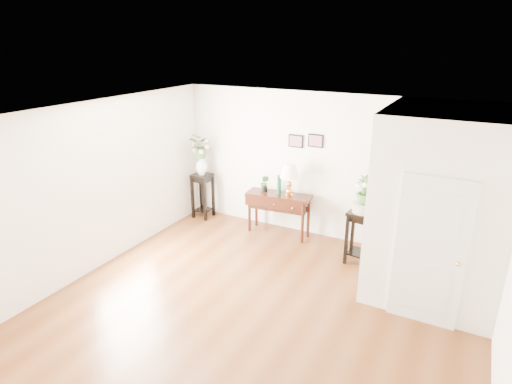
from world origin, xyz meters
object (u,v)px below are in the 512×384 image
Objects in this scene: console_table at (278,214)px; table_lamp at (289,179)px; plant_stand_b at (361,237)px; plant_stand_a at (203,196)px.

console_table is 0.80m from table_lamp.
plant_stand_b reaches higher than console_table.
plant_stand_a is 3.57m from plant_stand_b.
console_table is 1.35× the size of plant_stand_b.
table_lamp is 0.68× the size of plant_stand_b.
console_table is at bearing 168.05° from plant_stand_b.
table_lamp reaches higher than console_table.
plant_stand_a is at bearing 179.42° from table_lamp.
plant_stand_a reaches higher than console_table.
plant_stand_a is 1.03× the size of plant_stand_b.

